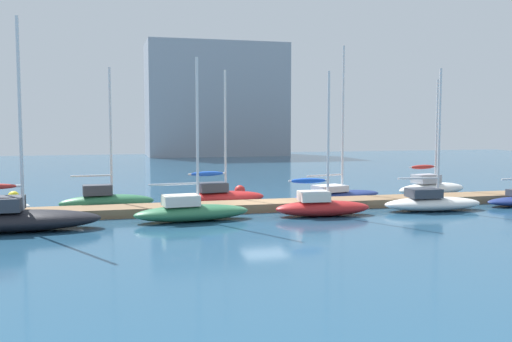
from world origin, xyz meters
The scene contains 13 objects.
ground_plane centered at (0.00, 0.00, 0.00)m, with size 120.00×120.00×0.00m, color navy.
dock_pier centered at (0.00, 0.00, 0.23)m, with size 33.67×2.12×0.46m, color #846647.
sailboat_1 centered at (-12.61, -3.20, 0.62)m, with size 7.55×2.68×9.45m.
sailboat_2 centered at (-8.54, 2.23, 0.58)m, with size 5.24×1.78×7.84m.
sailboat_3 centered at (-4.51, -2.58, 0.53)m, with size 5.88×2.25×7.98m.
sailboat_4 centered at (-2.06, 2.52, 0.57)m, with size 5.54×2.39×7.87m.
sailboat_5 centered at (2.26, -2.76, 0.56)m, with size 5.13×2.05×7.44m.
sailboat_6 centered at (5.42, 2.71, 0.45)m, with size 6.58×3.47×9.55m.
sailboat_7 centered at (8.76, -2.65, 0.51)m, with size 5.70×2.28×7.76m.
sailboat_8 centered at (12.33, 3.19, 0.60)m, with size 5.62×2.77×7.66m.
mooring_buoy_red centered at (0.03, 6.31, 0.36)m, with size 0.71×0.71×0.71m, color red.
mooring_buoy_yellow centered at (-13.98, 6.86, 0.34)m, with size 0.68×0.68×0.68m, color yellow.
harbor_building_distant centered at (7.53, 53.85, 8.18)m, with size 20.25×9.57×16.37m, color #9399A3.
Camera 1 is at (-8.55, -30.42, 4.81)m, focal length 40.33 mm.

